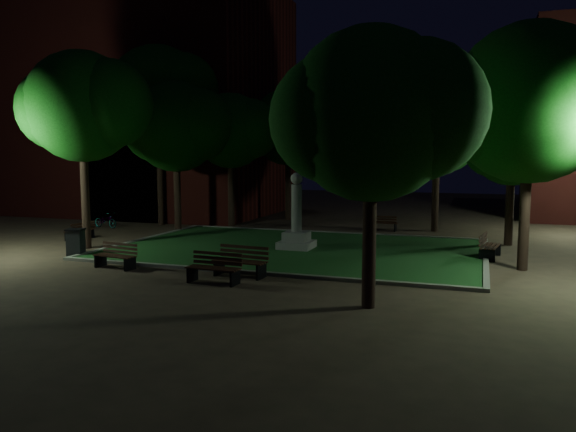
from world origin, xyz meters
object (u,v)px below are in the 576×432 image
at_px(bench_far_side, 383,224).
at_px(trash_bin, 76,242).
at_px(bench_near_right, 214,269).
at_px(bench_right_side, 488,247).
at_px(bench_left_side, 80,232).
at_px(bench_west_near, 116,256).
at_px(bicycle, 106,220).
at_px(bench_near_left, 241,262).
at_px(monument, 297,228).

height_order(bench_far_side, trash_bin, trash_bin).
relative_size(bench_near_right, bench_right_side, 0.98).
bearing_deg(bench_left_side, bench_right_side, 100.42).
bearing_deg(bench_right_side, bench_west_near, 126.05).
bearing_deg(trash_bin, bicycle, 119.58).
distance_m(bench_near_left, trash_bin, 7.86).
relative_size(monument, bench_near_right, 1.81).
relative_size(monument, bench_far_side, 2.13).
bearing_deg(bench_near_right, bench_right_side, 44.25).
distance_m(bench_left_side, bench_far_side, 15.22).
relative_size(monument, bench_left_side, 2.07).
distance_m(bench_far_side, bicycle, 15.13).
height_order(bench_near_left, bench_right_side, bench_near_left).
xyz_separation_m(bench_near_left, bench_right_side, (7.82, 6.18, -0.03)).
bearing_deg(bench_far_side, bench_near_right, 79.67).
relative_size(bench_near_left, bicycle, 1.15).
height_order(bench_near_right, bench_left_side, bench_near_right).
xyz_separation_m(bench_left_side, bicycle, (-1.55, 3.93, 0.04)).
bearing_deg(bicycle, bench_far_side, -65.19).
height_order(bench_near_left, bench_left_side, bench_near_left).
relative_size(bench_west_near, trash_bin, 1.53).
xyz_separation_m(bench_near_right, bench_far_side, (3.00, 13.80, -0.07)).
bearing_deg(monument, bicycle, 164.85).
distance_m(bench_west_near, trash_bin, 3.35).
height_order(monument, bench_near_right, monument).
bearing_deg(bench_near_left, bench_far_side, 83.79).
xyz_separation_m(bench_left_side, bench_far_side, (13.08, 7.78, -0.00)).
xyz_separation_m(bench_west_near, bicycle, (-7.26, 9.00, 0.01)).
xyz_separation_m(bench_left_side, trash_bin, (2.71, -3.57, 0.17)).
distance_m(bench_right_side, trash_bin, 16.34).
xyz_separation_m(monument, bench_right_side, (7.68, 0.69, -0.51)).
xyz_separation_m(monument, bicycle, (-12.16, 3.29, -0.53)).
distance_m(monument, bench_far_side, 7.58).
distance_m(monument, bench_west_near, 7.54).
height_order(monument, bench_left_side, monument).
bearing_deg(bicycle, bench_near_right, -120.50).
bearing_deg(bench_far_side, bench_left_side, 32.69).
xyz_separation_m(monument, trash_bin, (-7.90, -4.21, -0.40)).
height_order(bench_west_near, bicycle, bench_west_near).
xyz_separation_m(monument, bench_left_side, (-10.61, -0.64, -0.57)).
bearing_deg(bench_near_left, monument, 93.97).
xyz_separation_m(bench_left_side, bench_right_side, (18.29, 1.33, 0.06)).
height_order(monument, bench_right_side, monument).
bearing_deg(monument, bench_near_right, -94.58).
bearing_deg(bicycle, bench_right_side, -87.40).
xyz_separation_m(monument, bench_near_left, (-0.14, -5.49, -0.48)).
distance_m(bench_near_left, bicycle, 14.89).
distance_m(bench_near_right, bench_west_near, 4.47).
height_order(bench_left_side, bench_far_side, bench_left_side).
distance_m(bench_near_right, bench_far_side, 14.12).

